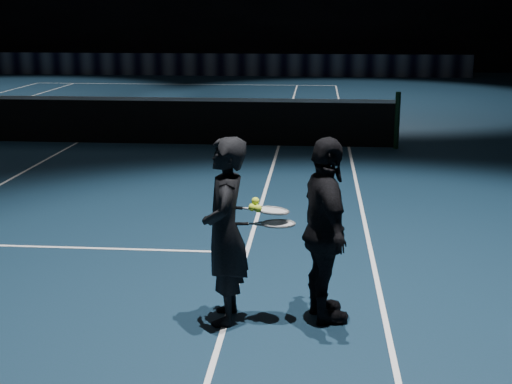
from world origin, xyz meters
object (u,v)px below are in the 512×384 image
(racket_lower, at_px, (278,224))
(racket_upper, at_px, (272,211))
(tennis_balls, at_px, (255,206))
(player_a, at_px, (225,231))
(player_b, at_px, (325,231))

(racket_lower, bearing_deg, racket_upper, 141.34)
(tennis_balls, bearing_deg, racket_upper, 19.22)
(player_a, xyz_separation_m, racket_upper, (0.39, 0.08, 0.17))
(racket_lower, distance_m, tennis_balls, 0.25)
(racket_upper, relative_size, tennis_balls, 5.67)
(player_b, height_order, tennis_balls, player_b)
(racket_lower, relative_size, racket_upper, 1.00)
(tennis_balls, bearing_deg, player_b, 5.16)
(racket_lower, bearing_deg, player_a, -180.00)
(player_b, bearing_deg, racket_upper, 75.59)
(player_b, relative_size, racket_lower, 2.37)
(player_a, height_order, player_b, same)
(racket_lower, xyz_separation_m, racket_upper, (-0.05, 0.03, 0.10))
(player_b, xyz_separation_m, racket_upper, (-0.45, -0.00, 0.17))
(racket_upper, bearing_deg, racket_lower, -42.66)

